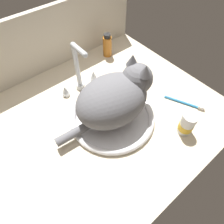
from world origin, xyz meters
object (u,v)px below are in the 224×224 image
object	(u,v)px
sink_basin	(112,116)
amber_bottle	(107,46)
faucet	(79,73)
pill_bottle	(187,124)
toothbrush	(185,103)
cat	(117,97)

from	to	relation	value
sink_basin	amber_bottle	xyz separation A→B (cm)	(24.34, 33.15, 4.57)
faucet	pill_bottle	distance (cm)	47.29
faucet	amber_bottle	distance (cm)	27.12
amber_bottle	faucet	bearing A→B (deg)	-154.78
faucet	amber_bottle	world-z (taller)	faucet
faucet	pill_bottle	bearing A→B (deg)	-68.34
faucet	amber_bottle	size ratio (longest dim) A/B	1.93
toothbrush	sink_basin	bearing A→B (deg)	154.01
cat	amber_bottle	size ratio (longest dim) A/B	3.40
sink_basin	cat	distance (cm)	10.61
cat	pill_bottle	xyz separation A→B (cm)	(15.38, -21.89, -7.08)
cat	faucet	bearing A→B (deg)	95.21
sink_basin	cat	world-z (taller)	cat
cat	toothbrush	world-z (taller)	cat
pill_bottle	amber_bottle	world-z (taller)	amber_bottle
pill_bottle	cat	bearing A→B (deg)	125.09
amber_bottle	toothbrush	distance (cm)	47.51
pill_bottle	faucet	bearing A→B (deg)	111.66
cat	toothbrush	distance (cm)	31.79
amber_bottle	toothbrush	bearing A→B (deg)	-84.91
faucet	cat	size ratio (longest dim) A/B	0.57
faucet	toothbrush	size ratio (longest dim) A/B	1.46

